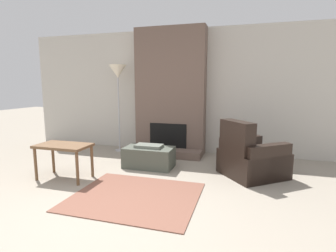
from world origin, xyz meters
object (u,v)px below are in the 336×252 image
(armchair, at_px, (249,159))
(side_table, at_px, (64,149))
(floor_lamp_left, at_px, (118,75))
(ottoman, at_px, (149,157))

(armchair, distance_m, side_table, 2.91)
(armchair, xyz_separation_m, side_table, (-2.75, -0.92, 0.19))
(side_table, xyz_separation_m, floor_lamp_left, (0.02, 1.84, 1.19))
(ottoman, bearing_deg, side_table, -139.42)
(ottoman, bearing_deg, armchair, 0.49)
(armchair, bearing_deg, floor_lamp_left, 33.27)
(ottoman, bearing_deg, floor_lamp_left, 138.13)
(armchair, bearing_deg, ottoman, 52.32)
(ottoman, height_order, side_table, side_table)
(ottoman, relative_size, armchair, 0.73)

